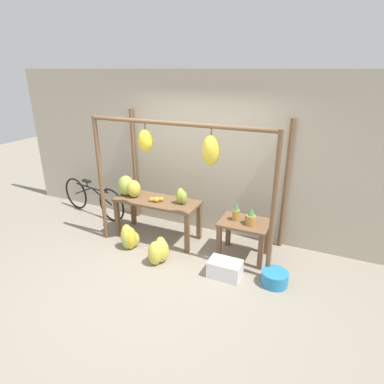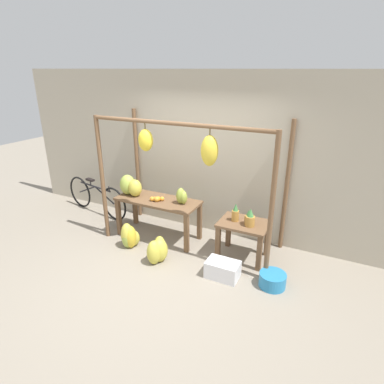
{
  "view_description": "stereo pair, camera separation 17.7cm",
  "coord_description": "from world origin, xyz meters",
  "px_view_note": "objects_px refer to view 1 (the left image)",
  "views": [
    {
      "loc": [
        2.04,
        -3.41,
        2.8
      ],
      "look_at": [
        0.06,
        0.93,
        0.96
      ],
      "focal_mm": 30.0,
      "sensor_mm": 36.0,
      "label": 1
    },
    {
      "loc": [
        2.2,
        -3.34,
        2.8
      ],
      "look_at": [
        0.06,
        0.93,
        0.96
      ],
      "focal_mm": 30.0,
      "sensor_mm": 36.0,
      "label": 2
    }
  ],
  "objects_px": {
    "fruit_crate_white": "(225,269)",
    "orange_pile": "(156,200)",
    "papaya_pile": "(182,197)",
    "blue_bucket": "(275,278)",
    "banana_pile_ground_left": "(129,238)",
    "pineapple_cluster": "(246,216)",
    "banana_pile_on_table": "(129,187)",
    "parked_bicycle": "(93,198)",
    "banana_pile_ground_right": "(159,251)"
  },
  "relations": [
    {
      "from": "fruit_crate_white",
      "to": "orange_pile",
      "type": "bearing_deg",
      "value": 159.24
    },
    {
      "from": "papaya_pile",
      "to": "blue_bucket",
      "type": "bearing_deg",
      "value": -17.5
    },
    {
      "from": "banana_pile_ground_left",
      "to": "fruit_crate_white",
      "type": "distance_m",
      "value": 1.7
    },
    {
      "from": "orange_pile",
      "to": "blue_bucket",
      "type": "height_order",
      "value": "orange_pile"
    },
    {
      "from": "banana_pile_ground_left",
      "to": "pineapple_cluster",
      "type": "bearing_deg",
      "value": 15.43
    },
    {
      "from": "orange_pile",
      "to": "pineapple_cluster",
      "type": "bearing_deg",
      "value": 1.57
    },
    {
      "from": "banana_pile_on_table",
      "to": "orange_pile",
      "type": "bearing_deg",
      "value": -3.86
    },
    {
      "from": "fruit_crate_white",
      "to": "blue_bucket",
      "type": "bearing_deg",
      "value": 9.28
    },
    {
      "from": "blue_bucket",
      "to": "parked_bicycle",
      "type": "bearing_deg",
      "value": 168.44
    },
    {
      "from": "orange_pile",
      "to": "parked_bicycle",
      "type": "xyz_separation_m",
      "value": [
        -1.7,
        0.35,
        -0.4
      ]
    },
    {
      "from": "banana_pile_on_table",
      "to": "blue_bucket",
      "type": "bearing_deg",
      "value": -9.91
    },
    {
      "from": "blue_bucket",
      "to": "papaya_pile",
      "type": "xyz_separation_m",
      "value": [
        -1.69,
        0.53,
        0.74
      ]
    },
    {
      "from": "parked_bicycle",
      "to": "blue_bucket",
      "type": "bearing_deg",
      "value": -11.56
    },
    {
      "from": "fruit_crate_white",
      "to": "papaya_pile",
      "type": "xyz_separation_m",
      "value": [
        -1.0,
        0.64,
        0.71
      ]
    },
    {
      "from": "orange_pile",
      "to": "parked_bicycle",
      "type": "distance_m",
      "value": 1.78
    },
    {
      "from": "banana_pile_ground_left",
      "to": "fruit_crate_white",
      "type": "relative_size",
      "value": 0.94
    },
    {
      "from": "banana_pile_on_table",
      "to": "parked_bicycle",
      "type": "bearing_deg",
      "value": 164.64
    },
    {
      "from": "banana_pile_ground_left",
      "to": "orange_pile",
      "type": "bearing_deg",
      "value": 59.41
    },
    {
      "from": "papaya_pile",
      "to": "parked_bicycle",
      "type": "bearing_deg",
      "value": 173.33
    },
    {
      "from": "banana_pile_on_table",
      "to": "parked_bicycle",
      "type": "relative_size",
      "value": 0.28
    },
    {
      "from": "blue_bucket",
      "to": "banana_pile_ground_right",
      "type": "bearing_deg",
      "value": -174.09
    },
    {
      "from": "fruit_crate_white",
      "to": "banana_pile_ground_left",
      "type": "bearing_deg",
      "value": 177.19
    },
    {
      "from": "parked_bicycle",
      "to": "banana_pile_ground_left",
      "type": "bearing_deg",
      "value": -29.55
    },
    {
      "from": "blue_bucket",
      "to": "banana_pile_on_table",
      "type": "bearing_deg",
      "value": 170.09
    },
    {
      "from": "banana_pile_ground_left",
      "to": "papaya_pile",
      "type": "bearing_deg",
      "value": 38.66
    },
    {
      "from": "orange_pile",
      "to": "banana_pile_ground_left",
      "type": "bearing_deg",
      "value": -120.59
    },
    {
      "from": "pineapple_cluster",
      "to": "banana_pile_ground_right",
      "type": "distance_m",
      "value": 1.43
    },
    {
      "from": "fruit_crate_white",
      "to": "papaya_pile",
      "type": "relative_size",
      "value": 1.72
    },
    {
      "from": "fruit_crate_white",
      "to": "papaya_pile",
      "type": "height_order",
      "value": "papaya_pile"
    },
    {
      "from": "banana_pile_on_table",
      "to": "papaya_pile",
      "type": "relative_size",
      "value": 1.81
    },
    {
      "from": "banana_pile_on_table",
      "to": "parked_bicycle",
      "type": "distance_m",
      "value": 1.29
    },
    {
      "from": "papaya_pile",
      "to": "banana_pile_ground_right",
      "type": "bearing_deg",
      "value": -93.62
    },
    {
      "from": "orange_pile",
      "to": "fruit_crate_white",
      "type": "xyz_separation_m",
      "value": [
        1.43,
        -0.54,
        -0.63
      ]
    },
    {
      "from": "papaya_pile",
      "to": "banana_pile_ground_left",
      "type": "bearing_deg",
      "value": -141.34
    },
    {
      "from": "blue_bucket",
      "to": "fruit_crate_white",
      "type": "bearing_deg",
      "value": -170.72
    },
    {
      "from": "banana_pile_ground_right",
      "to": "parked_bicycle",
      "type": "distance_m",
      "value": 2.3
    },
    {
      "from": "pineapple_cluster",
      "to": "fruit_crate_white",
      "type": "distance_m",
      "value": 0.84
    },
    {
      "from": "banana_pile_ground_right",
      "to": "blue_bucket",
      "type": "relative_size",
      "value": 1.14
    },
    {
      "from": "pineapple_cluster",
      "to": "banana_pile_ground_left",
      "type": "xyz_separation_m",
      "value": [
        -1.81,
        -0.5,
        -0.53
      ]
    },
    {
      "from": "banana_pile_ground_left",
      "to": "blue_bucket",
      "type": "bearing_deg",
      "value": 0.69
    },
    {
      "from": "orange_pile",
      "to": "banana_pile_ground_left",
      "type": "height_order",
      "value": "orange_pile"
    },
    {
      "from": "banana_pile_on_table",
      "to": "orange_pile",
      "type": "height_order",
      "value": "banana_pile_on_table"
    },
    {
      "from": "banana_pile_on_table",
      "to": "pineapple_cluster",
      "type": "relative_size",
      "value": 1.28
    },
    {
      "from": "orange_pile",
      "to": "banana_pile_on_table",
      "type": "bearing_deg",
      "value": 176.14
    },
    {
      "from": "fruit_crate_white",
      "to": "parked_bicycle",
      "type": "xyz_separation_m",
      "value": [
        -3.13,
        0.89,
        0.23
      ]
    },
    {
      "from": "pineapple_cluster",
      "to": "banana_pile_ground_left",
      "type": "distance_m",
      "value": 1.95
    },
    {
      "from": "banana_pile_on_table",
      "to": "banana_pile_ground_left",
      "type": "bearing_deg",
      "value": -60.01
    },
    {
      "from": "banana_pile_ground_right",
      "to": "fruit_crate_white",
      "type": "height_order",
      "value": "banana_pile_ground_right"
    },
    {
      "from": "banana_pile_on_table",
      "to": "blue_bucket",
      "type": "height_order",
      "value": "banana_pile_on_table"
    },
    {
      "from": "banana_pile_ground_left",
      "to": "banana_pile_ground_right",
      "type": "xyz_separation_m",
      "value": [
        0.66,
        -0.15,
        -0.0
      ]
    }
  ]
}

